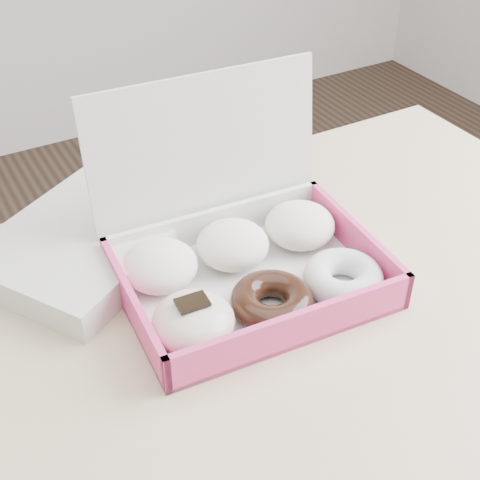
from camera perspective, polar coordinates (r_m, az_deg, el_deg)
table at (r=0.89m, az=2.13°, el=-11.66°), size 1.20×0.80×0.75m
donut_box at (r=0.89m, az=0.20°, el=-1.59°), size 0.35×0.31×0.24m
newspapers at (r=0.96m, az=-13.10°, el=-0.32°), size 0.35×0.33×0.04m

